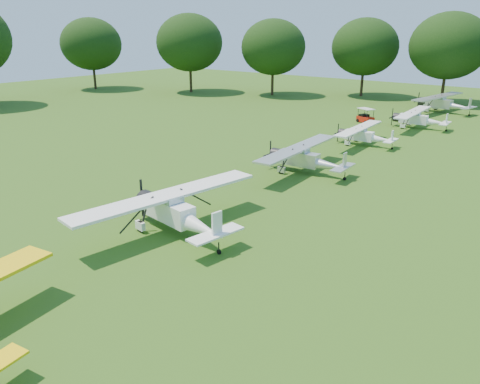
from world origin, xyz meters
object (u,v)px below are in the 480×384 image
Objects in this scene: aircraft_4 at (305,157)px; aircraft_7 at (443,102)px; aircraft_6 at (418,118)px; aircraft_5 at (364,134)px; golf_cart at (365,118)px; aircraft_3 at (175,210)px.

aircraft_7 is (0.22, 34.75, 0.11)m from aircraft_4.
aircraft_7 reaches higher than aircraft_6.
aircraft_5 reaches higher than golf_cart.
aircraft_5 is at bearing 99.50° from aircraft_3.
aircraft_7 is at bearing 85.88° from aircraft_5.
golf_cart is at bearing 98.81° from aircraft_4.
aircraft_6 is at bearing 83.55° from aircraft_4.
aircraft_5 is at bearing -41.93° from golf_cart.
aircraft_5 is at bearing -82.39° from aircraft_7.
aircraft_3 is 1.17× the size of aircraft_6.
aircraft_3 is at bearing -92.49° from aircraft_4.
aircraft_6 is at bearing 97.00° from aircraft_3.
golf_cart is (-5.07, 36.02, -0.78)m from aircraft_3.
aircraft_3 reaches higher than aircraft_4.
aircraft_7 is at bearing 86.09° from aircraft_4.
aircraft_4 is at bearing 99.44° from aircraft_3.
aircraft_5 is 0.91× the size of aircraft_6.
golf_cart is at bearing 106.40° from aircraft_3.
aircraft_3 is at bearing -91.91° from aircraft_5.
aircraft_5 is 11.68m from golf_cart.
aircraft_6 is (1.37, 11.22, 0.10)m from aircraft_5.
aircraft_3 is 48.81m from aircraft_7.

